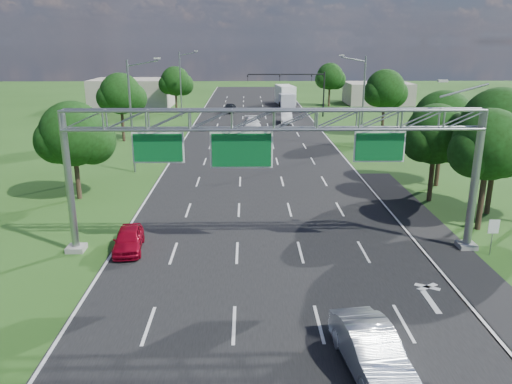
{
  "coord_description": "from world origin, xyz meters",
  "views": [
    {
      "loc": [
        -1.22,
        -14.54,
        11.47
      ],
      "look_at": [
        -0.69,
        13.45,
        3.02
      ],
      "focal_mm": 35.0,
      "sensor_mm": 36.0,
      "label": 1
    }
  ],
  "objects_px": {
    "traffic_signal": "(302,84)",
    "red_coupe": "(129,239)",
    "sign_gantry": "(275,131)",
    "box_truck": "(286,96)",
    "silver_sedan": "(371,350)",
    "regulatory_sign": "(493,230)"
  },
  "relations": [
    {
      "from": "regulatory_sign",
      "to": "silver_sedan",
      "type": "relative_size",
      "value": 0.42
    },
    {
      "from": "silver_sedan",
      "to": "regulatory_sign",
      "type": "bearing_deg",
      "value": 39.69
    },
    {
      "from": "red_coupe",
      "to": "silver_sedan",
      "type": "bearing_deg",
      "value": -51.25
    },
    {
      "from": "red_coupe",
      "to": "traffic_signal",
      "type": "bearing_deg",
      "value": 67.18
    },
    {
      "from": "traffic_signal",
      "to": "box_truck",
      "type": "height_order",
      "value": "traffic_signal"
    },
    {
      "from": "red_coupe",
      "to": "box_truck",
      "type": "height_order",
      "value": "box_truck"
    },
    {
      "from": "traffic_signal",
      "to": "box_truck",
      "type": "bearing_deg",
      "value": 95.32
    },
    {
      "from": "regulatory_sign",
      "to": "red_coupe",
      "type": "xyz_separation_m",
      "value": [
        -20.4,
        1.05,
        -0.84
      ]
    },
    {
      "from": "red_coupe",
      "to": "silver_sedan",
      "type": "height_order",
      "value": "silver_sedan"
    },
    {
      "from": "box_truck",
      "to": "sign_gantry",
      "type": "bearing_deg",
      "value": -102.39
    },
    {
      "from": "traffic_signal",
      "to": "red_coupe",
      "type": "distance_m",
      "value": 55.37
    },
    {
      "from": "sign_gantry",
      "to": "silver_sedan",
      "type": "distance_m",
      "value": 12.97
    },
    {
      "from": "red_coupe",
      "to": "regulatory_sign",
      "type": "bearing_deg",
      "value": -9.49
    },
    {
      "from": "sign_gantry",
      "to": "red_coupe",
      "type": "xyz_separation_m",
      "value": [
        -8.33,
        0.03,
        -6.23
      ]
    },
    {
      "from": "traffic_signal",
      "to": "regulatory_sign",
      "type": "bearing_deg",
      "value": -84.8
    },
    {
      "from": "traffic_signal",
      "to": "red_coupe",
      "type": "height_order",
      "value": "traffic_signal"
    },
    {
      "from": "silver_sedan",
      "to": "box_truck",
      "type": "distance_m",
      "value": 78.93
    },
    {
      "from": "traffic_signal",
      "to": "red_coupe",
      "type": "bearing_deg",
      "value": -106.29
    },
    {
      "from": "box_truck",
      "to": "red_coupe",
      "type": "bearing_deg",
      "value": -109.28
    },
    {
      "from": "sign_gantry",
      "to": "traffic_signal",
      "type": "bearing_deg",
      "value": 82.32
    },
    {
      "from": "sign_gantry",
      "to": "silver_sedan",
      "type": "relative_size",
      "value": 4.72
    },
    {
      "from": "traffic_signal",
      "to": "box_truck",
      "type": "relative_size",
      "value": 1.25
    }
  ]
}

